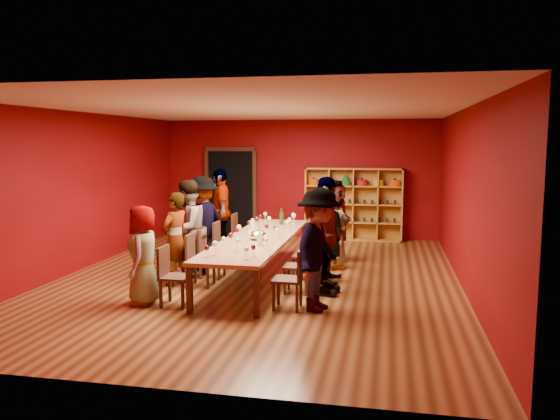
# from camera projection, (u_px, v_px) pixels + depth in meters

# --- Properties ---
(room_shell) EXTENTS (7.10, 9.10, 3.04)m
(room_shell) POSITION_uv_depth(u_px,v_px,m) (258.00, 195.00, 9.60)
(room_shell) COLOR #592F17
(room_shell) RESTS_ON ground
(tasting_table) EXTENTS (1.10, 4.50, 0.75)m
(tasting_table) POSITION_uv_depth(u_px,v_px,m) (259.00, 240.00, 9.70)
(tasting_table) COLOR #A16D43
(tasting_table) RESTS_ON ground
(doorway) EXTENTS (1.40, 0.17, 2.30)m
(doorway) POSITION_uv_depth(u_px,v_px,m) (231.00, 192.00, 14.31)
(doorway) COLOR black
(doorway) RESTS_ON ground
(shelving_unit) EXTENTS (2.40, 0.40, 1.80)m
(shelving_unit) POSITION_uv_depth(u_px,v_px,m) (353.00, 201.00, 13.60)
(shelving_unit) COLOR #B47828
(shelving_unit) RESTS_ON ground
(chair_person_left_0) EXTENTS (0.42, 0.42, 0.89)m
(chair_person_left_0) POSITION_uv_depth(u_px,v_px,m) (171.00, 273.00, 8.12)
(chair_person_left_0) COLOR black
(chair_person_left_0) RESTS_ON ground
(person_left_0) EXTENTS (0.53, 0.79, 1.49)m
(person_left_0) POSITION_uv_depth(u_px,v_px,m) (143.00, 255.00, 8.17)
(person_left_0) COLOR silver
(person_left_0) RESTS_ON ground
(chair_person_left_1) EXTENTS (0.42, 0.42, 0.89)m
(chair_person_left_1) POSITION_uv_depth(u_px,v_px,m) (196.00, 257.00, 9.21)
(chair_person_left_1) COLOR black
(chair_person_left_1) RESTS_ON ground
(person_left_1) EXTENTS (0.59, 0.69, 1.59)m
(person_left_1) POSITION_uv_depth(u_px,v_px,m) (175.00, 239.00, 9.24)
(person_left_1) COLOR silver
(person_left_1) RESTS_ON ground
(chair_person_left_2) EXTENTS (0.42, 0.42, 0.89)m
(chair_person_left_2) POSITION_uv_depth(u_px,v_px,m) (208.00, 250.00, 9.80)
(chair_person_left_2) COLOR black
(chair_person_left_2) RESTS_ON ground
(person_left_2) EXTENTS (0.67, 0.95, 1.76)m
(person_left_2) POSITION_uv_depth(u_px,v_px,m) (188.00, 229.00, 9.83)
(person_left_2) COLOR #5E81C2
(person_left_2) RESTS_ON ground
(chair_person_left_3) EXTENTS (0.42, 0.42, 0.89)m
(chair_person_left_3) POSITION_uv_depth(u_px,v_px,m) (222.00, 242.00, 10.62)
(chair_person_left_3) COLOR black
(chair_person_left_3) RESTS_ON ground
(person_left_3) EXTENTS (0.75, 1.23, 1.78)m
(person_left_3) POSITION_uv_depth(u_px,v_px,m) (202.00, 222.00, 10.64)
(person_left_3) COLOR #5C7BBD
(person_left_3) RESTS_ON ground
(chair_person_left_4) EXTENTS (0.42, 0.42, 0.89)m
(chair_person_left_4) POSITION_uv_depth(u_px,v_px,m) (239.00, 232.00, 11.85)
(chair_person_left_4) COLOR black
(chair_person_left_4) RESTS_ON ground
(person_left_4) EXTENTS (0.87, 1.20, 1.87)m
(person_left_4) POSITION_uv_depth(u_px,v_px,m) (221.00, 211.00, 11.88)
(person_left_4) COLOR #49494E
(person_left_4) RESTS_ON ground
(chair_person_right_0) EXTENTS (0.42, 0.42, 0.89)m
(chair_person_right_0) POSITION_uv_depth(u_px,v_px,m) (293.00, 275.00, 7.94)
(chair_person_right_0) COLOR black
(chair_person_right_0) RESTS_ON ground
(person_right_0) EXTENTS (0.75, 1.24, 1.79)m
(person_right_0) POSITION_uv_depth(u_px,v_px,m) (319.00, 250.00, 7.82)
(person_right_0) COLOR #D79093
(person_right_0) RESTS_ON ground
(chair_person_right_1) EXTENTS (0.42, 0.42, 0.89)m
(chair_person_right_1) POSITION_uv_depth(u_px,v_px,m) (302.00, 263.00, 8.78)
(chair_person_right_1) COLOR black
(chair_person_right_1) RESTS_ON ground
(person_right_1) EXTENTS (0.61, 1.15, 1.89)m
(person_right_1) POSITION_uv_depth(u_px,v_px,m) (325.00, 236.00, 8.65)
(person_right_1) COLOR silver
(person_right_1) RESTS_ON ground
(chair_person_right_2) EXTENTS (0.42, 0.42, 0.89)m
(chair_person_right_2) POSITION_uv_depth(u_px,v_px,m) (310.00, 252.00, 9.61)
(chair_person_right_2) COLOR black
(chair_person_right_2) RESTS_ON ground
(person_right_2) EXTENTS (0.53, 1.70, 1.82)m
(person_right_2) POSITION_uv_depth(u_px,v_px,m) (330.00, 230.00, 9.49)
(person_right_2) COLOR #16193C
(person_right_2) RESTS_ON ground
(chair_person_right_3) EXTENTS (0.42, 0.42, 0.89)m
(chair_person_right_3) POSITION_uv_depth(u_px,v_px,m) (317.00, 242.00, 10.60)
(chair_person_right_3) COLOR black
(chair_person_right_3) RESTS_ON ground
(person_right_3) EXTENTS (0.59, 0.88, 1.65)m
(person_right_3) POSITION_uv_depth(u_px,v_px,m) (333.00, 226.00, 10.50)
(person_right_3) COLOR beige
(person_right_3) RESTS_ON ground
(chair_person_right_4) EXTENTS (0.42, 0.42, 0.89)m
(chair_person_right_4) POSITION_uv_depth(u_px,v_px,m) (322.00, 236.00, 11.34)
(chair_person_right_4) COLOR black
(chair_person_right_4) RESTS_ON ground
(person_right_4) EXTENTS (0.55, 0.66, 1.57)m
(person_right_4) POSITION_uv_depth(u_px,v_px,m) (341.00, 222.00, 11.23)
(person_right_4) COLOR #C58489
(person_right_4) RESTS_ON ground
(wine_glass_0) EXTENTS (0.07, 0.07, 0.18)m
(wine_glass_0) POSITION_uv_depth(u_px,v_px,m) (249.00, 223.00, 10.48)
(wine_glass_0) COLOR white
(wine_glass_0) RESTS_ON tasting_table
(wine_glass_1) EXTENTS (0.08, 0.08, 0.19)m
(wine_glass_1) POSITION_uv_depth(u_px,v_px,m) (224.00, 240.00, 8.67)
(wine_glass_1) COLOR white
(wine_glass_1) RESTS_ON tasting_table
(wine_glass_2) EXTENTS (0.09, 0.09, 0.22)m
(wine_glass_2) POSITION_uv_depth(u_px,v_px,m) (239.00, 228.00, 9.73)
(wine_glass_2) COLOR white
(wine_glass_2) RESTS_ON tasting_table
(wine_glass_3) EXTENTS (0.07, 0.07, 0.19)m
(wine_glass_3) POSITION_uv_depth(u_px,v_px,m) (260.00, 217.00, 11.33)
(wine_glass_3) COLOR white
(wine_glass_3) RESTS_ON tasting_table
(wine_glass_4) EXTENTS (0.08, 0.08, 0.19)m
(wine_glass_4) POSITION_uv_depth(u_px,v_px,m) (253.00, 248.00, 7.99)
(wine_glass_4) COLOR white
(wine_glass_4) RESTS_ON tasting_table
(wine_glass_5) EXTENTS (0.09, 0.09, 0.22)m
(wine_glass_5) POSITION_uv_depth(u_px,v_px,m) (257.00, 220.00, 10.74)
(wine_glass_5) COLOR white
(wine_glass_5) RESTS_ON tasting_table
(wine_glass_6) EXTENTS (0.08, 0.08, 0.19)m
(wine_glass_6) POSITION_uv_depth(u_px,v_px,m) (287.00, 223.00, 10.46)
(wine_glass_6) COLOR white
(wine_glass_6) RESTS_ON tasting_table
(wine_glass_7) EXTENTS (0.09, 0.09, 0.21)m
(wine_glass_7) POSITION_uv_depth(u_px,v_px,m) (293.00, 216.00, 11.36)
(wine_glass_7) COLOR white
(wine_glass_7) RESTS_ON tasting_table
(wine_glass_8) EXTENTS (0.07, 0.07, 0.19)m
(wine_glass_8) POSITION_uv_depth(u_px,v_px,m) (277.00, 230.00, 9.58)
(wine_glass_8) COLOR white
(wine_glass_8) RESTS_ON tasting_table
(wine_glass_9) EXTENTS (0.08, 0.08, 0.20)m
(wine_glass_9) POSITION_uv_depth(u_px,v_px,m) (269.00, 219.00, 10.94)
(wine_glass_9) COLOR white
(wine_glass_9) RESTS_ON tasting_table
(wine_glass_10) EXTENTS (0.09, 0.09, 0.22)m
(wine_glass_10) POSITION_uv_depth(u_px,v_px,m) (215.00, 245.00, 8.10)
(wine_glass_10) COLOR white
(wine_glass_10) RESTS_ON tasting_table
(wine_glass_11) EXTENTS (0.08, 0.08, 0.20)m
(wine_glass_11) POSITION_uv_depth(u_px,v_px,m) (231.00, 236.00, 8.95)
(wine_glass_11) COLOR white
(wine_glass_11) RESTS_ON tasting_table
(wine_glass_12) EXTENTS (0.08, 0.08, 0.19)m
(wine_glass_12) POSITION_uv_depth(u_px,v_px,m) (266.00, 240.00, 8.62)
(wine_glass_12) COLOR white
(wine_glass_12) RESTS_ON tasting_table
(wine_glass_13) EXTENTS (0.09, 0.09, 0.22)m
(wine_glass_13) POSITION_uv_depth(u_px,v_px,m) (290.00, 221.00, 10.63)
(wine_glass_13) COLOR white
(wine_glass_13) RESTS_ON tasting_table
(wine_glass_14) EXTENTS (0.08, 0.08, 0.19)m
(wine_glass_14) POSITION_uv_depth(u_px,v_px,m) (249.00, 234.00, 9.16)
(wine_glass_14) COLOR white
(wine_glass_14) RESTS_ON tasting_table
(wine_glass_15) EXTENTS (0.08, 0.08, 0.21)m
(wine_glass_15) POSITION_uv_depth(u_px,v_px,m) (265.00, 215.00, 11.60)
(wine_glass_15) COLOR white
(wine_glass_15) RESTS_ON tasting_table
(wine_glass_16) EXTENTS (0.08, 0.08, 0.21)m
(wine_glass_16) POSITION_uv_depth(u_px,v_px,m) (267.00, 227.00, 9.91)
(wine_glass_16) COLOR white
(wine_glass_16) RESTS_ON tasting_table
(wine_glass_17) EXTENTS (0.08, 0.08, 0.19)m
(wine_glass_17) POSITION_uv_depth(u_px,v_px,m) (246.00, 250.00, 7.81)
(wine_glass_17) COLOR white
(wine_glass_17) RESTS_ON tasting_table
(wine_glass_18) EXTENTS (0.07, 0.07, 0.18)m
(wine_glass_18) POSITION_uv_depth(u_px,v_px,m) (237.00, 231.00, 9.60)
(wine_glass_18) COLOR white
(wine_glass_18) RESTS_ON tasting_table
(wine_glass_19) EXTENTS (0.09, 0.09, 0.22)m
(wine_glass_19) POSITION_uv_depth(u_px,v_px,m) (294.00, 216.00, 11.24)
(wine_glass_19) COLOR white
(wine_glass_19) RESTS_ON tasting_table
(wine_glass_20) EXTENTS (0.07, 0.07, 0.18)m
(wine_glass_20) POSITION_uv_depth(u_px,v_px,m) (265.00, 238.00, 8.86)
(wine_glass_20) COLOR white
(wine_glass_20) RESTS_ON tasting_table
(wine_glass_21) EXTENTS (0.07, 0.07, 0.18)m
(wine_glass_21) POSITION_uv_depth(u_px,v_px,m) (207.00, 249.00, 7.97)
(wine_glass_21) COLOR white
(wine_glass_21) RESTS_ON tasting_table
(wine_glass_22) EXTENTS (0.08, 0.08, 0.20)m
(wine_glass_22) POSITION_uv_depth(u_px,v_px,m) (276.00, 228.00, 9.74)
(wine_glass_22) COLOR white
(wine_glass_22) RESTS_ON tasting_table
(wine_glass_23) EXTENTS (0.08, 0.08, 0.20)m
(wine_glass_23) POSITION_uv_depth(u_px,v_px,m) (238.00, 241.00, 8.49)
(wine_glass_23) COLOR white
(wine_glass_23) RESTS_ON tasting_table
(spittoon_bowl) EXTENTS (0.31, 0.31, 0.17)m
(spittoon_bowl) POSITION_uv_depth(u_px,v_px,m) (258.00, 235.00, 9.44)
(spittoon_bowl) COLOR silver
(spittoon_bowl) RESTS_ON tasting_table
(carafe_a) EXTENTS (0.12, 0.12, 0.27)m
(carafe_a) POSITION_uv_depth(u_px,v_px,m) (253.00, 227.00, 10.09)
(carafe_a) COLOR white
(carafe_a) RESTS_ON tasting_table
(carafe_b) EXTENTS (0.12, 0.12, 0.24)m
(carafe_b) POSITION_uv_depth(u_px,v_px,m) (260.00, 239.00, 8.87)
(carafe_b) COLOR white
(carafe_b) RESTS_ON tasting_table
(wine_bottle) EXTENTS (0.10, 0.10, 0.34)m
(wine_bottle) POSITION_uv_depth(u_px,v_px,m) (281.00, 218.00, 11.18)
(wine_bottle) COLOR #153B1A
(wine_bottle) RESTS_ON tasting_table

